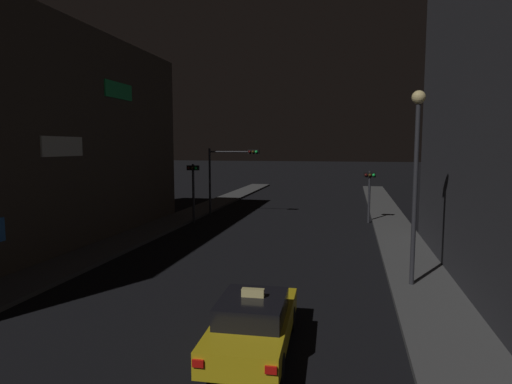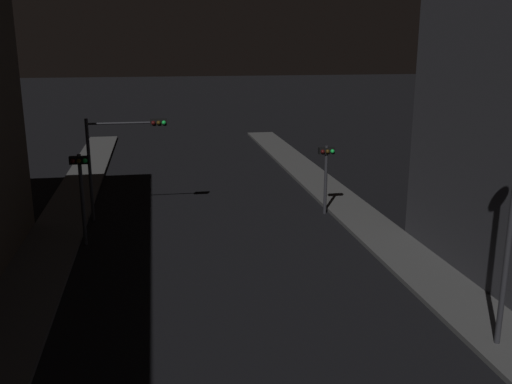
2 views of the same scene
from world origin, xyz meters
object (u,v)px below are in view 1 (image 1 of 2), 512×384
traffic_light_overhead (229,167)px  traffic_light_left_kerb (193,181)px  traffic_light_right_kerb (369,186)px  taxi (253,322)px  street_lamp_near_block (416,158)px

traffic_light_overhead → traffic_light_left_kerb: (-1.46, -3.44, -0.80)m
traffic_light_right_kerb → taxi: bearing=-100.2°
traffic_light_right_kerb → street_lamp_near_block: 13.78m
taxi → traffic_light_left_kerb: (-7.95, 16.76, 2.08)m
traffic_light_left_kerb → traffic_light_right_kerb: traffic_light_left_kerb is taller
traffic_light_left_kerb → taxi: bearing=-64.6°
traffic_light_left_kerb → street_lamp_near_block: bearing=-41.2°
traffic_light_overhead → traffic_light_right_kerb: bearing=-4.5°
traffic_light_overhead → traffic_light_right_kerb: (10.00, -0.79, -1.11)m
traffic_light_left_kerb → traffic_light_right_kerb: (11.46, 2.65, -0.30)m
traffic_light_left_kerb → traffic_light_right_kerb: bearing=13.0°
street_lamp_near_block → traffic_light_right_kerb: bearing=94.2°
traffic_light_overhead → traffic_light_right_kerb: traffic_light_overhead is taller
traffic_light_overhead → traffic_light_left_kerb: bearing=-113.0°
traffic_light_overhead → street_lamp_near_block: 18.12m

